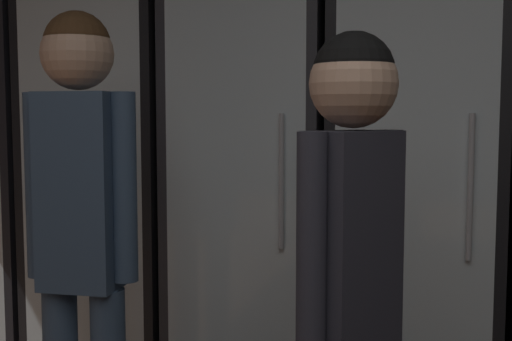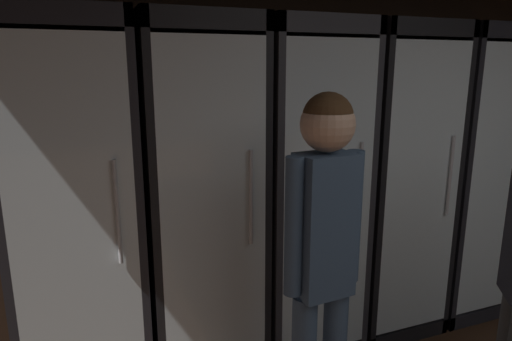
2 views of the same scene
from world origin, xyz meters
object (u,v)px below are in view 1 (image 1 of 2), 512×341
cooler_left (123,195)px  cooler_right (416,205)px  shopper_far (351,273)px  cooler_far_left (2,189)px  cooler_center (260,202)px  shopper_near (81,217)px

cooler_left → cooler_right: size_ratio=1.00×
cooler_left → shopper_far: size_ratio=1.31×
cooler_right → shopper_far: cooler_right is taller
cooler_far_left → cooler_center: 1.32m
cooler_center → cooler_right: size_ratio=1.00×
cooler_left → shopper_near: size_ratio=1.21×
shopper_far → cooler_far_left: bearing=148.6°
cooler_center → shopper_far: size_ratio=1.31×
cooler_far_left → cooler_right: same height
cooler_right → shopper_near: cooler_right is taller
cooler_center → cooler_right: same height
cooler_left → shopper_far: bearing=-43.3°
shopper_near → shopper_far: 0.93m
cooler_center → shopper_near: 0.94m
cooler_center → cooler_right: bearing=0.1°
cooler_left → cooler_center: 0.66m
cooler_far_left → shopper_far: cooler_far_left is taller
cooler_far_left → shopper_near: size_ratio=1.21×
cooler_center → shopper_far: cooler_center is taller
cooler_far_left → cooler_right: size_ratio=1.00×
cooler_right → cooler_center: bearing=-179.9°
cooler_far_left → cooler_right: (1.98, 0.00, -0.00)m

